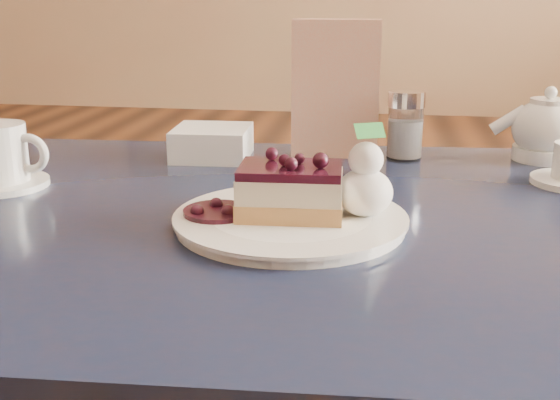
# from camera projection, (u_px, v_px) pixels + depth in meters

# --- Properties ---
(main_table) EXTENTS (1.12, 0.78, 0.68)m
(main_table) POSITION_uv_depth(u_px,v_px,m) (293.00, 272.00, 0.80)
(main_table) COLOR black
(main_table) RESTS_ON ground
(dessert_plate) EXTENTS (0.24, 0.24, 0.01)m
(dessert_plate) POSITION_uv_depth(u_px,v_px,m) (290.00, 221.00, 0.73)
(dessert_plate) COLOR white
(dessert_plate) RESTS_ON main_table
(cheesecake_slice) EXTENTS (0.11, 0.08, 0.05)m
(cheesecake_slice) POSITION_uv_depth(u_px,v_px,m) (290.00, 191.00, 0.73)
(cheesecake_slice) COLOR tan
(cheesecake_slice) RESTS_ON dessert_plate
(whipped_cream) EXTENTS (0.06, 0.06, 0.05)m
(whipped_cream) POSITION_uv_depth(u_px,v_px,m) (365.00, 192.00, 0.73)
(whipped_cream) COLOR white
(whipped_cream) RESTS_ON dessert_plate
(berry_sauce) EXTENTS (0.07, 0.07, 0.01)m
(berry_sauce) POSITION_uv_depth(u_px,v_px,m) (217.00, 212.00, 0.73)
(berry_sauce) COLOR black
(berry_sauce) RESTS_ON dessert_plate
(coffee_set) EXTENTS (0.13, 0.12, 0.08)m
(coffee_set) POSITION_uv_depth(u_px,v_px,m) (0.00, 159.00, 0.87)
(coffee_set) COLOR white
(coffee_set) RESTS_ON main_table
(tea_set) EXTENTS (0.16, 0.23, 0.10)m
(tea_set) POSITION_uv_depth(u_px,v_px,m) (551.00, 138.00, 0.98)
(tea_set) COLOR white
(tea_set) RESTS_ON main_table
(menu_card) EXTENTS (0.13, 0.03, 0.20)m
(menu_card) POSITION_uv_depth(u_px,v_px,m) (335.00, 90.00, 1.02)
(menu_card) COLOR beige
(menu_card) RESTS_ON main_table
(sugar_shaker) EXTENTS (0.05, 0.05, 0.10)m
(sugar_shaker) POSITION_uv_depth(u_px,v_px,m) (405.00, 124.00, 1.02)
(sugar_shaker) COLOR white
(sugar_shaker) RESTS_ON main_table
(napkin_stack) EXTENTS (0.11, 0.11, 0.05)m
(napkin_stack) POSITION_uv_depth(u_px,v_px,m) (212.00, 143.00, 1.03)
(napkin_stack) COLOR white
(napkin_stack) RESTS_ON main_table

